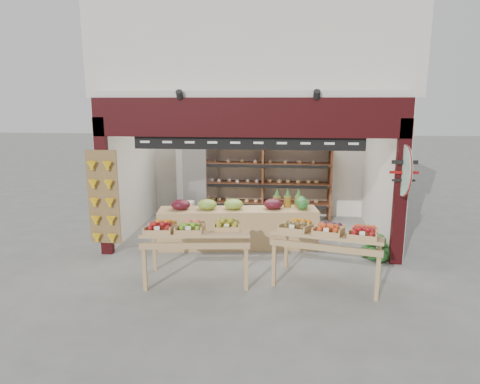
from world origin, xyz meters
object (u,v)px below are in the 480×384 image
object	(u,v)px
back_shelving	(263,170)
display_table_right	(329,233)
cardboard_stack	(195,218)
mid_counter	(238,226)
display_table_left	(190,231)
refrigerator	(198,179)
watermelon_pile	(376,249)

from	to	relation	value
back_shelving	display_table_right	world-z (taller)	back_shelving
cardboard_stack	mid_counter	bearing A→B (deg)	-47.73
mid_counter	display_table_left	distance (m)	1.84
back_shelving	cardboard_stack	world-z (taller)	back_shelving
mid_counter	display_table_right	size ratio (longest dim) A/B	1.72
refrigerator	display_table_left	bearing A→B (deg)	-62.85
mid_counter	watermelon_pile	world-z (taller)	mid_counter
mid_counter	display_table_right	bearing A→B (deg)	-44.22
refrigerator	watermelon_pile	xyz separation A→B (m)	(3.96, -2.62, -0.82)
back_shelving	watermelon_pile	world-z (taller)	back_shelving
back_shelving	display_table_right	distance (m)	4.16
refrigerator	cardboard_stack	distance (m)	1.24
back_shelving	cardboard_stack	size ratio (longest dim) A/B	3.59
back_shelving	mid_counter	xyz separation A→B (m)	(-0.41, -2.34, -0.78)
watermelon_pile	refrigerator	bearing A→B (deg)	146.49
mid_counter	display_table_right	xyz separation A→B (m)	(1.65, -1.61, 0.42)
refrigerator	display_table_left	xyz separation A→B (m)	(0.65, -3.93, -0.15)
back_shelving	watermelon_pile	size ratio (longest dim) A/B	5.44
refrigerator	mid_counter	bearing A→B (deg)	-42.88
cardboard_stack	display_table_right	size ratio (longest dim) A/B	0.50
back_shelving	mid_counter	size ratio (longest dim) A/B	1.05
refrigerator	display_table_right	world-z (taller)	refrigerator
cardboard_stack	mid_counter	xyz separation A→B (m)	(1.15, -1.26, 0.21)
cardboard_stack	display_table_left	xyz separation A→B (m)	(0.54, -2.96, 0.61)
mid_counter	display_table_right	world-z (taller)	display_table_right
display_table_left	display_table_right	size ratio (longest dim) A/B	0.95
display_table_right	mid_counter	bearing A→B (deg)	135.78
display_table_right	cardboard_stack	bearing A→B (deg)	134.29
refrigerator	cardboard_stack	world-z (taller)	refrigerator
watermelon_pile	mid_counter	bearing A→B (deg)	171.93
display_table_left	watermelon_pile	world-z (taller)	display_table_left
mid_counter	display_table_left	xyz separation A→B (m)	(-0.61, -1.69, 0.40)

